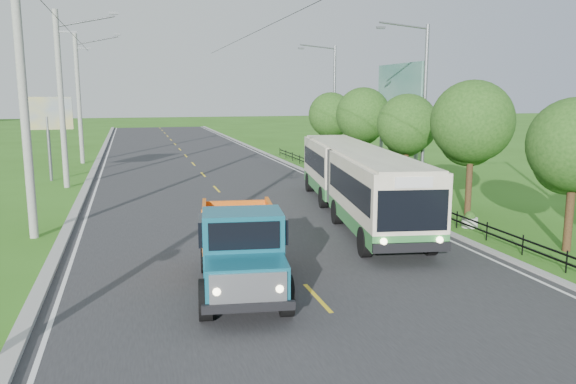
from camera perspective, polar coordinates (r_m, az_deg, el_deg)
name	(u,v)px	position (r m, az deg, el deg)	size (l,w,h in m)	color
ground	(317,298)	(15.27, 2.99, -10.74)	(240.00, 240.00, 0.00)	#316718
road	(212,184)	(34.26, -7.77, 0.83)	(14.00, 120.00, 0.02)	#28282B
curb_left	(86,188)	(34.04, -19.86, 0.38)	(0.40, 120.00, 0.15)	#9E9E99
curb_right	(323,178)	(35.93, 3.60, 1.39)	(0.30, 120.00, 0.10)	#9E9E99
edge_line_left	(96,189)	(34.01, -18.93, 0.33)	(0.12, 120.00, 0.00)	silver
edge_line_right	(316,179)	(35.77, 2.84, 1.32)	(0.12, 120.00, 0.00)	silver
centre_dash	(317,298)	(15.26, 3.00, -10.66)	(0.12, 2.20, 0.00)	yellow
railing_right	(375,189)	(30.70, 8.80, 0.30)	(0.04, 40.00, 0.60)	black
pole_near	(25,102)	(22.82, -25.18, 8.28)	(3.51, 0.32, 10.00)	gray
pole_mid	(62,99)	(34.71, -22.00, 8.76)	(3.51, 0.32, 10.00)	gray
pole_far	(79,98)	(46.66, -20.45, 8.98)	(3.51, 0.32, 10.00)	gray
tree_second	(573,150)	(21.41, 26.99, 3.86)	(3.18, 3.26, 5.30)	#382314
tree_third	(471,126)	(26.09, 18.13, 6.38)	(3.60, 3.62, 6.00)	#382314
tree_fourth	(407,127)	(31.27, 11.97, 6.44)	(3.24, 3.31, 5.40)	#382314
tree_fifth	(363,118)	(36.67, 7.62, 7.47)	(3.48, 3.52, 5.80)	#382314
tree_back	(331,117)	(42.26, 4.38, 7.58)	(3.30, 3.36, 5.50)	#382314
streetlight_mid	(422,103)	(31.47, 13.46, 8.80)	(3.02, 0.20, 9.07)	slate
streetlight_far	(332,100)	(44.24, 4.53, 9.30)	(3.02, 0.20, 9.07)	slate
planter_near	(470,220)	(24.12, 17.98, -2.76)	(0.64, 0.64, 0.67)	silver
planter_mid	(385,189)	(30.95, 9.81, 0.32)	(0.64, 0.64, 0.67)	silver
planter_far	(334,170)	(38.24, 4.66, 2.26)	(0.64, 0.64, 0.67)	silver
billboard_left	(47,119)	(37.87, -23.28, 6.85)	(3.00, 0.20, 5.20)	slate
billboard_right	(399,94)	(37.55, 11.23, 9.70)	(0.24, 6.00, 7.30)	slate
bus	(356,176)	(24.94, 6.92, 1.58)	(5.00, 15.62, 2.98)	#317B3A
dump_truck	(241,243)	(15.51, -4.79, -5.14)	(2.91, 5.97, 2.41)	#12586D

